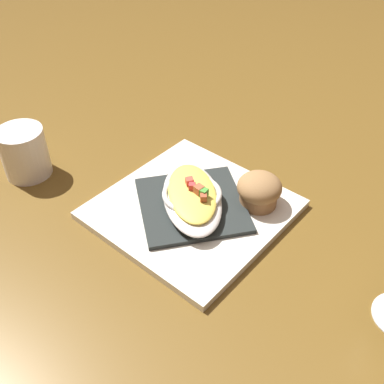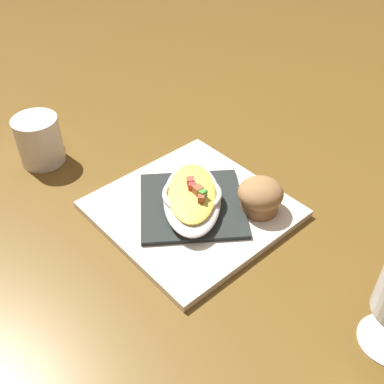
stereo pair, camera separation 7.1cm
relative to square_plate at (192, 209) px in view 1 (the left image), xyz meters
The scene contains 6 objects.
ground_plane 0.01m from the square_plate, ahead, with size 2.60×2.60×0.00m, color brown.
square_plate is the anchor object (origin of this frame).
folded_napkin 0.01m from the square_plate, ahead, with size 0.16×0.16×0.01m, color #272C2B.
gratin_dish 0.03m from the square_plate, 94.00° to the left, with size 0.18×0.19×0.04m.
muffin 0.11m from the square_plate, 135.71° to the left, with size 0.07×0.07×0.05m.
coffee_mug 0.31m from the square_plate, 68.61° to the right, with size 0.09×0.10×0.09m.
Camera 1 is at (0.40, 0.35, 0.50)m, focal length 42.95 mm.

